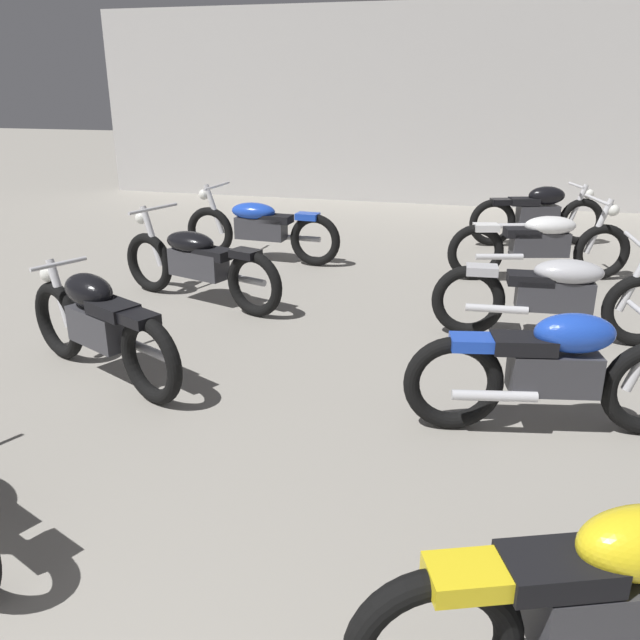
{
  "coord_description": "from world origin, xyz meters",
  "views": [
    {
      "loc": [
        1.18,
        0.74,
        2.24
      ],
      "look_at": [
        0.0,
        5.2,
        0.55
      ],
      "focal_mm": 36.65,
      "sensor_mm": 36.0,
      "label": 1
    }
  ],
  "objects_px": {
    "motorcycle_right_row_4": "(541,243)",
    "motorcycle_right_row_5": "(538,214)",
    "motorcycle_left_row_4": "(260,227)",
    "motorcycle_left_row_2": "(99,324)",
    "motorcycle_right_row_2": "(556,369)",
    "motorcycle_right_row_1": "(612,603)",
    "motorcycle_left_row_3": "(197,262)",
    "motorcycle_right_row_3": "(556,293)"
  },
  "relations": [
    {
      "from": "motorcycle_left_row_2",
      "to": "motorcycle_right_row_3",
      "type": "xyz_separation_m",
      "value": [
        3.52,
        1.76,
        -0.01
      ]
    },
    {
      "from": "motorcycle_left_row_3",
      "to": "motorcycle_left_row_4",
      "type": "xyz_separation_m",
      "value": [
        0.04,
        1.82,
        0.0
      ]
    },
    {
      "from": "motorcycle_left_row_2",
      "to": "motorcycle_right_row_5",
      "type": "relative_size",
      "value": 0.95
    },
    {
      "from": "motorcycle_right_row_4",
      "to": "motorcycle_right_row_5",
      "type": "xyz_separation_m",
      "value": [
        0.06,
        1.84,
        0.01
      ]
    },
    {
      "from": "motorcycle_left_row_2",
      "to": "motorcycle_left_row_3",
      "type": "distance_m",
      "value": 1.94
    },
    {
      "from": "motorcycle_right_row_4",
      "to": "motorcycle_right_row_3",
      "type": "bearing_deg",
      "value": -89.23
    },
    {
      "from": "motorcycle_right_row_1",
      "to": "motorcycle_right_row_2",
      "type": "xyz_separation_m",
      "value": [
        -0.05,
        2.11,
        0.0
      ]
    },
    {
      "from": "motorcycle_left_row_2",
      "to": "motorcycle_left_row_4",
      "type": "height_order",
      "value": "motorcycle_left_row_4"
    },
    {
      "from": "motorcycle_right_row_3",
      "to": "motorcycle_right_row_5",
      "type": "height_order",
      "value": "motorcycle_right_row_3"
    },
    {
      "from": "motorcycle_left_row_2",
      "to": "motorcycle_right_row_5",
      "type": "bearing_deg",
      "value": 57.72
    },
    {
      "from": "motorcycle_left_row_3",
      "to": "motorcycle_right_row_2",
      "type": "relative_size",
      "value": 1.07
    },
    {
      "from": "motorcycle_left_row_4",
      "to": "motorcycle_right_row_5",
      "type": "xyz_separation_m",
      "value": [
        3.56,
        1.86,
        0.01
      ]
    },
    {
      "from": "motorcycle_right_row_5",
      "to": "motorcycle_left_row_4",
      "type": "bearing_deg",
      "value": -152.45
    },
    {
      "from": "motorcycle_right_row_2",
      "to": "motorcycle_left_row_4",
      "type": "bearing_deg",
      "value": 132.28
    },
    {
      "from": "motorcycle_right_row_1",
      "to": "motorcycle_right_row_4",
      "type": "height_order",
      "value": "motorcycle_right_row_4"
    },
    {
      "from": "motorcycle_right_row_3",
      "to": "motorcycle_right_row_5",
      "type": "distance_m",
      "value": 3.86
    },
    {
      "from": "motorcycle_left_row_3",
      "to": "motorcycle_right_row_5",
      "type": "height_order",
      "value": "motorcycle_left_row_3"
    },
    {
      "from": "motorcycle_left_row_2",
      "to": "motorcycle_right_row_4",
      "type": "height_order",
      "value": "motorcycle_right_row_4"
    },
    {
      "from": "motorcycle_left_row_4",
      "to": "motorcycle_right_row_1",
      "type": "height_order",
      "value": "motorcycle_left_row_4"
    },
    {
      "from": "motorcycle_left_row_4",
      "to": "motorcycle_right_row_1",
      "type": "xyz_separation_m",
      "value": [
        3.46,
        -5.86,
        0.01
      ]
    },
    {
      "from": "motorcycle_left_row_3",
      "to": "motorcycle_right_row_3",
      "type": "bearing_deg",
      "value": -2.81
    },
    {
      "from": "motorcycle_right_row_3",
      "to": "motorcycle_right_row_1",
      "type": "bearing_deg",
      "value": -91.09
    },
    {
      "from": "motorcycle_left_row_2",
      "to": "motorcycle_right_row_1",
      "type": "distance_m",
      "value": 4.03
    },
    {
      "from": "motorcycle_left_row_4",
      "to": "motorcycle_right_row_2",
      "type": "distance_m",
      "value": 5.07
    },
    {
      "from": "motorcycle_right_row_3",
      "to": "motorcycle_right_row_5",
      "type": "bearing_deg",
      "value": 89.54
    },
    {
      "from": "motorcycle_right_row_2",
      "to": "motorcycle_right_row_3",
      "type": "bearing_deg",
      "value": 85.97
    },
    {
      "from": "motorcycle_right_row_1",
      "to": "motorcycle_right_row_3",
      "type": "height_order",
      "value": "motorcycle_right_row_3"
    },
    {
      "from": "motorcycle_left_row_2",
      "to": "motorcycle_right_row_4",
      "type": "distance_m",
      "value": 5.15
    },
    {
      "from": "motorcycle_left_row_4",
      "to": "motorcycle_right_row_3",
      "type": "bearing_deg",
      "value": -29.5
    },
    {
      "from": "motorcycle_left_row_2",
      "to": "motorcycle_left_row_3",
      "type": "bearing_deg",
      "value": 91.74
    },
    {
      "from": "motorcycle_left_row_3",
      "to": "motorcycle_right_row_4",
      "type": "relative_size",
      "value": 0.99
    },
    {
      "from": "motorcycle_right_row_3",
      "to": "motorcycle_right_row_5",
      "type": "xyz_separation_m",
      "value": [
        0.03,
        3.86,
        0.01
      ]
    },
    {
      "from": "motorcycle_right_row_4",
      "to": "motorcycle_right_row_5",
      "type": "bearing_deg",
      "value": 88.19
    },
    {
      "from": "motorcycle_left_row_4",
      "to": "motorcycle_right_row_2",
      "type": "height_order",
      "value": "motorcycle_left_row_4"
    },
    {
      "from": "motorcycle_left_row_2",
      "to": "motorcycle_right_row_2",
      "type": "xyz_separation_m",
      "value": [
        3.4,
        0.01,
        0.0
      ]
    },
    {
      "from": "motorcycle_left_row_2",
      "to": "motorcycle_left_row_4",
      "type": "xyz_separation_m",
      "value": [
        -0.01,
        3.76,
        -0.01
      ]
    },
    {
      "from": "motorcycle_left_row_2",
      "to": "motorcycle_left_row_4",
      "type": "bearing_deg",
      "value": 90.22
    },
    {
      "from": "motorcycle_left_row_3",
      "to": "motorcycle_right_row_1",
      "type": "height_order",
      "value": "motorcycle_left_row_3"
    },
    {
      "from": "motorcycle_left_row_3",
      "to": "motorcycle_right_row_5",
      "type": "relative_size",
      "value": 1.1
    },
    {
      "from": "motorcycle_right_row_4",
      "to": "motorcycle_right_row_5",
      "type": "relative_size",
      "value": 1.11
    },
    {
      "from": "motorcycle_right_row_2",
      "to": "motorcycle_right_row_5",
      "type": "distance_m",
      "value": 5.61
    },
    {
      "from": "motorcycle_left_row_3",
      "to": "motorcycle_left_row_2",
      "type": "bearing_deg",
      "value": -88.26
    }
  ]
}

